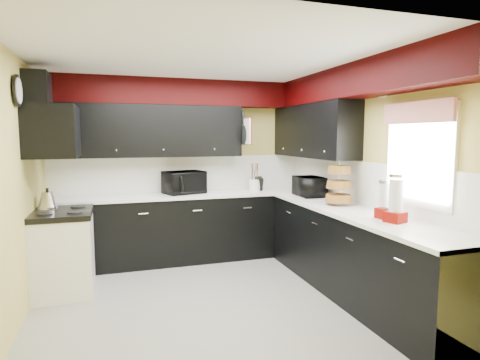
# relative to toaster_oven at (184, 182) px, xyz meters

# --- Properties ---
(ground) EXTENTS (3.60, 3.60, 0.00)m
(ground) POSITION_rel_toaster_oven_xyz_m (0.01, -1.53, -1.09)
(ground) COLOR gray
(ground) RESTS_ON ground
(wall_back) EXTENTS (3.60, 0.06, 2.50)m
(wall_back) POSITION_rel_toaster_oven_xyz_m (0.01, 0.27, 0.16)
(wall_back) COLOR #E0C666
(wall_back) RESTS_ON ground
(wall_right) EXTENTS (0.06, 3.60, 2.50)m
(wall_right) POSITION_rel_toaster_oven_xyz_m (1.81, -1.53, 0.16)
(wall_right) COLOR #E0C666
(wall_right) RESTS_ON ground
(wall_left) EXTENTS (0.06, 3.60, 2.50)m
(wall_left) POSITION_rel_toaster_oven_xyz_m (-1.79, -1.53, 0.16)
(wall_left) COLOR #E0C666
(wall_left) RESTS_ON ground
(ceiling) EXTENTS (3.60, 3.60, 0.06)m
(ceiling) POSITION_rel_toaster_oven_xyz_m (0.01, -1.53, 1.41)
(ceiling) COLOR white
(ceiling) RESTS_ON wall_back
(cab_back) EXTENTS (3.60, 0.60, 0.90)m
(cab_back) POSITION_rel_toaster_oven_xyz_m (0.01, -0.03, -0.64)
(cab_back) COLOR black
(cab_back) RESTS_ON ground
(cab_right) EXTENTS (0.60, 3.00, 0.90)m
(cab_right) POSITION_rel_toaster_oven_xyz_m (1.51, -1.83, -0.64)
(cab_right) COLOR black
(cab_right) RESTS_ON ground
(counter_back) EXTENTS (3.62, 0.64, 0.04)m
(counter_back) POSITION_rel_toaster_oven_xyz_m (0.01, -0.03, -0.17)
(counter_back) COLOR white
(counter_back) RESTS_ON cab_back
(counter_right) EXTENTS (0.64, 3.02, 0.04)m
(counter_right) POSITION_rel_toaster_oven_xyz_m (1.51, -1.83, -0.17)
(counter_right) COLOR white
(counter_right) RESTS_ON cab_right
(splash_back) EXTENTS (3.60, 0.02, 0.50)m
(splash_back) POSITION_rel_toaster_oven_xyz_m (0.01, 0.26, 0.10)
(splash_back) COLOR white
(splash_back) RESTS_ON counter_back
(splash_right) EXTENTS (0.02, 3.60, 0.50)m
(splash_right) POSITION_rel_toaster_oven_xyz_m (1.80, -1.53, 0.10)
(splash_right) COLOR white
(splash_right) RESTS_ON counter_right
(upper_back) EXTENTS (2.60, 0.35, 0.70)m
(upper_back) POSITION_rel_toaster_oven_xyz_m (-0.49, 0.09, 0.71)
(upper_back) COLOR black
(upper_back) RESTS_ON wall_back
(upper_right) EXTENTS (0.35, 1.80, 0.70)m
(upper_right) POSITION_rel_toaster_oven_xyz_m (1.64, -0.63, 0.71)
(upper_right) COLOR black
(upper_right) RESTS_ON wall_right
(soffit_back) EXTENTS (3.60, 0.36, 0.35)m
(soffit_back) POSITION_rel_toaster_oven_xyz_m (0.01, 0.09, 1.23)
(soffit_back) COLOR black
(soffit_back) RESTS_ON wall_back
(soffit_right) EXTENTS (0.36, 3.24, 0.35)m
(soffit_right) POSITION_rel_toaster_oven_xyz_m (1.63, -1.71, 1.23)
(soffit_right) COLOR black
(soffit_right) RESTS_ON wall_right
(stove) EXTENTS (0.60, 0.75, 0.86)m
(stove) POSITION_rel_toaster_oven_xyz_m (-1.49, -0.78, -0.66)
(stove) COLOR white
(stove) RESTS_ON ground
(cooktop) EXTENTS (0.62, 0.77, 0.06)m
(cooktop) POSITION_rel_toaster_oven_xyz_m (-1.49, -0.78, -0.20)
(cooktop) COLOR black
(cooktop) RESTS_ON stove
(hood) EXTENTS (0.50, 0.78, 0.55)m
(hood) POSITION_rel_toaster_oven_xyz_m (-1.54, -0.78, 0.69)
(hood) COLOR black
(hood) RESTS_ON wall_left
(hood_duct) EXTENTS (0.24, 0.40, 0.40)m
(hood_duct) POSITION_rel_toaster_oven_xyz_m (-1.67, -0.78, 1.11)
(hood_duct) COLOR black
(hood_duct) RESTS_ON wall_left
(window) EXTENTS (0.03, 0.86, 0.96)m
(window) POSITION_rel_toaster_oven_xyz_m (1.80, -2.43, 0.46)
(window) COLOR white
(window) RESTS_ON wall_right
(valance) EXTENTS (0.04, 0.88, 0.20)m
(valance) POSITION_rel_toaster_oven_xyz_m (1.74, -2.43, 0.86)
(valance) COLOR red
(valance) RESTS_ON wall_right
(pan_top) EXTENTS (0.03, 0.22, 0.40)m
(pan_top) POSITION_rel_toaster_oven_xyz_m (0.83, 0.02, 0.91)
(pan_top) COLOR black
(pan_top) RESTS_ON upper_back
(pan_mid) EXTENTS (0.03, 0.28, 0.46)m
(pan_mid) POSITION_rel_toaster_oven_xyz_m (0.83, -0.11, 0.66)
(pan_mid) COLOR black
(pan_mid) RESTS_ON upper_back
(pan_low) EXTENTS (0.03, 0.24, 0.42)m
(pan_low) POSITION_rel_toaster_oven_xyz_m (0.83, 0.15, 0.63)
(pan_low) COLOR black
(pan_low) RESTS_ON upper_back
(cut_board) EXTENTS (0.03, 0.26, 0.35)m
(cut_board) POSITION_rel_toaster_oven_xyz_m (0.84, -0.23, 0.71)
(cut_board) COLOR white
(cut_board) RESTS_ON upper_back
(baskets) EXTENTS (0.27, 0.27, 0.50)m
(baskets) POSITION_rel_toaster_oven_xyz_m (1.53, -1.48, 0.09)
(baskets) COLOR brown
(baskets) RESTS_ON upper_right
(clock) EXTENTS (0.03, 0.30, 0.30)m
(clock) POSITION_rel_toaster_oven_xyz_m (-1.76, -1.28, 1.06)
(clock) COLOR black
(clock) RESTS_ON wall_left
(deco_plate) EXTENTS (0.03, 0.24, 0.24)m
(deco_plate) POSITION_rel_toaster_oven_xyz_m (1.78, -1.88, 1.16)
(deco_plate) COLOR white
(deco_plate) RESTS_ON wall_right
(toaster_oven) EXTENTS (0.64, 0.58, 0.31)m
(toaster_oven) POSITION_rel_toaster_oven_xyz_m (0.00, 0.00, 0.00)
(toaster_oven) COLOR black
(toaster_oven) RESTS_ON counter_back
(microwave) EXTENTS (0.33, 0.48, 0.26)m
(microwave) POSITION_rel_toaster_oven_xyz_m (1.54, -0.76, -0.02)
(microwave) COLOR black
(microwave) RESTS_ON counter_right
(utensil_crock) EXTENTS (0.21, 0.21, 0.17)m
(utensil_crock) POSITION_rel_toaster_oven_xyz_m (1.02, -0.05, -0.07)
(utensil_crock) COLOR white
(utensil_crock) RESTS_ON counter_back
(knife_block) EXTENTS (0.09, 0.13, 0.19)m
(knife_block) POSITION_rel_toaster_oven_xyz_m (1.09, -0.04, -0.06)
(knife_block) COLOR black
(knife_block) RESTS_ON counter_back
(kettle) EXTENTS (0.22, 0.22, 0.19)m
(kettle) POSITION_rel_toaster_oven_xyz_m (-1.65, -0.58, -0.08)
(kettle) COLOR #B9B9BE
(kettle) RESTS_ON cooktop
(dispenser_a) EXTENTS (0.14, 0.14, 0.33)m
(dispenser_a) POSITION_rel_toaster_oven_xyz_m (1.54, -2.28, 0.01)
(dispenser_a) COLOR #740F00
(dispenser_a) RESTS_ON counter_right
(dispenser_b) EXTENTS (0.20, 0.20, 0.43)m
(dispenser_b) POSITION_rel_toaster_oven_xyz_m (1.53, -2.47, 0.06)
(dispenser_b) COLOR #6B0011
(dispenser_b) RESTS_ON counter_right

